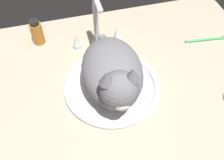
{
  "coord_description": "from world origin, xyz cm",
  "views": [
    {
      "loc": [
        -16.96,
        -50.92,
        71.66
      ],
      "look_at": [
        -3.58,
        -0.71,
        7.0
      ],
      "focal_mm": 40.24,
      "sensor_mm": 36.0,
      "label": 1
    }
  ],
  "objects_px": {
    "cat": "(113,75)",
    "amber_bottle": "(37,32)",
    "sink_basin": "(112,86)",
    "faucet": "(97,27)",
    "toothbrush": "(208,39)"
  },
  "relations": [
    {
      "from": "cat",
      "to": "amber_bottle",
      "type": "height_order",
      "value": "cat"
    },
    {
      "from": "sink_basin",
      "to": "amber_bottle",
      "type": "height_order",
      "value": "amber_bottle"
    },
    {
      "from": "amber_bottle",
      "to": "faucet",
      "type": "bearing_deg",
      "value": -18.88
    },
    {
      "from": "faucet",
      "to": "cat",
      "type": "bearing_deg",
      "value": -90.46
    },
    {
      "from": "sink_basin",
      "to": "toothbrush",
      "type": "relative_size",
      "value": 1.8
    },
    {
      "from": "faucet",
      "to": "toothbrush",
      "type": "bearing_deg",
      "value": -11.58
    },
    {
      "from": "cat",
      "to": "toothbrush",
      "type": "height_order",
      "value": "cat"
    },
    {
      "from": "faucet",
      "to": "toothbrush",
      "type": "height_order",
      "value": "faucet"
    },
    {
      "from": "sink_basin",
      "to": "faucet",
      "type": "relative_size",
      "value": 1.46
    },
    {
      "from": "cat",
      "to": "toothbrush",
      "type": "bearing_deg",
      "value": 19.35
    },
    {
      "from": "sink_basin",
      "to": "amber_bottle",
      "type": "xyz_separation_m",
      "value": [
        -0.22,
        0.29,
        0.04
      ]
    },
    {
      "from": "sink_basin",
      "to": "toothbrush",
      "type": "distance_m",
      "value": 0.45
    },
    {
      "from": "cat",
      "to": "amber_bottle",
      "type": "distance_m",
      "value": 0.39
    },
    {
      "from": "sink_basin",
      "to": "cat",
      "type": "relative_size",
      "value": 0.85
    },
    {
      "from": "cat",
      "to": "sink_basin",
      "type": "bearing_deg",
      "value": 85.23
    }
  ]
}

